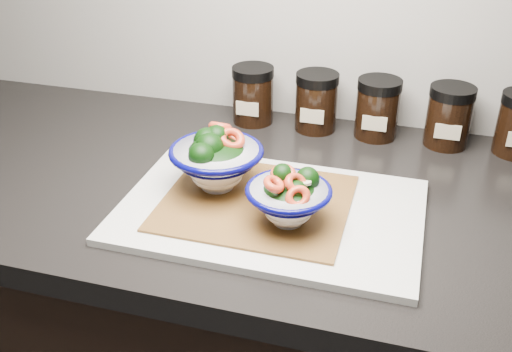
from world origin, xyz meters
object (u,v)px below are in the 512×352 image
(cutting_board, at_px, (270,211))
(spice_jar_c, at_px, (377,108))
(spice_jar_a, at_px, (253,95))
(bowl_left, at_px, (216,160))
(spice_jar_b, at_px, (316,102))
(spice_jar_d, at_px, (449,116))
(bowl_right, at_px, (289,199))

(cutting_board, bearing_deg, spice_jar_c, 69.38)
(spice_jar_a, bearing_deg, bowl_left, -84.99)
(bowl_left, xyz_separation_m, spice_jar_c, (0.22, 0.29, -0.01))
(spice_jar_b, height_order, spice_jar_c, same)
(spice_jar_d, bearing_deg, spice_jar_b, 180.00)
(cutting_board, relative_size, spice_jar_b, 3.98)
(spice_jar_b, relative_size, spice_jar_c, 1.00)
(bowl_right, bearing_deg, cutting_board, 136.20)
(cutting_board, xyz_separation_m, spice_jar_c, (0.12, 0.32, 0.05))
(spice_jar_c, bearing_deg, cutting_board, -110.62)
(spice_jar_b, bearing_deg, cutting_board, -90.82)
(spice_jar_a, distance_m, spice_jar_b, 0.13)
(bowl_right, xyz_separation_m, spice_jar_c, (0.08, 0.36, 0.00))
(bowl_left, height_order, spice_jar_c, bowl_left)
(bowl_right, bearing_deg, spice_jar_b, 95.03)
(bowl_right, height_order, spice_jar_d, spice_jar_d)
(cutting_board, xyz_separation_m, bowl_right, (0.04, -0.03, 0.05))
(cutting_board, distance_m, bowl_left, 0.12)
(bowl_left, distance_m, spice_jar_c, 0.36)
(bowl_right, distance_m, spice_jar_b, 0.36)
(cutting_board, relative_size, bowl_right, 3.64)
(cutting_board, height_order, spice_jar_d, spice_jar_d)
(bowl_left, distance_m, spice_jar_d, 0.45)
(spice_jar_b, bearing_deg, spice_jar_c, 0.00)
(spice_jar_a, relative_size, spice_jar_b, 1.00)
(spice_jar_a, relative_size, spice_jar_d, 1.00)
(cutting_board, height_order, spice_jar_a, spice_jar_a)
(spice_jar_c, bearing_deg, spice_jar_a, 180.00)
(cutting_board, xyz_separation_m, spice_jar_d, (0.25, 0.32, 0.05))
(bowl_left, relative_size, spice_jar_d, 1.31)
(spice_jar_c, height_order, spice_jar_d, same)
(bowl_left, relative_size, spice_jar_c, 1.31)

